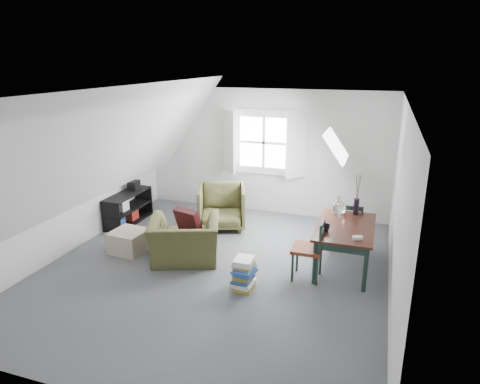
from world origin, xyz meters
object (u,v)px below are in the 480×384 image
(ottoman, at_px, (129,241))
(dining_chair_far, at_px, (352,225))
(armchair_near, at_px, (186,260))
(media_shelf, at_px, (127,210))
(dining_chair_near, at_px, (310,248))
(magazine_stack, at_px, (244,274))
(armchair_far, at_px, (222,227))
(dining_table, at_px, (345,232))

(ottoman, relative_size, dining_chair_far, 0.67)
(armchair_near, relative_size, media_shelf, 0.91)
(media_shelf, bearing_deg, dining_chair_near, -18.29)
(magazine_stack, bearing_deg, ottoman, 166.01)
(magazine_stack, bearing_deg, armchair_far, 118.49)
(armchair_far, height_order, dining_chair_far, dining_chair_far)
(dining_table, xyz_separation_m, media_shelf, (-4.13, 0.58, -0.33))
(armchair_near, height_order, magazine_stack, magazine_stack)
(dining_chair_far, bearing_deg, dining_table, 93.51)
(dining_chair_far, distance_m, media_shelf, 4.19)
(dining_chair_near, height_order, media_shelf, dining_chair_near)
(dining_chair_far, bearing_deg, dining_chair_near, 76.06)
(ottoman, relative_size, dining_chair_near, 0.59)
(dining_table, height_order, dining_chair_far, dining_chair_far)
(dining_table, bearing_deg, ottoman, -173.08)
(ottoman, xyz_separation_m, media_shelf, (-0.73, 1.09, 0.09))
(armchair_far, bearing_deg, armchair_near, -111.29)
(media_shelf, bearing_deg, armchair_far, 10.32)
(dining_chair_near, bearing_deg, armchair_near, -69.89)
(armchair_near, bearing_deg, ottoman, -21.18)
(dining_chair_near, xyz_separation_m, magazine_stack, (-0.80, -0.57, -0.25))
(armchair_far, xyz_separation_m, magazine_stack, (1.10, -2.03, 0.22))
(armchair_far, bearing_deg, ottoman, -145.13)
(ottoman, height_order, dining_chair_far, dining_chair_far)
(armchair_far, distance_m, dining_table, 2.60)
(armchair_near, height_order, dining_table, dining_table)
(armchair_near, relative_size, armchair_far, 1.20)
(armchair_far, height_order, ottoman, armchair_far)
(armchair_far, xyz_separation_m, dining_chair_far, (2.39, -0.19, 0.41))
(dining_table, bearing_deg, dining_chair_far, 84.89)
(armchair_far, bearing_deg, dining_chair_far, -24.39)
(dining_chair_far, height_order, media_shelf, dining_chair_far)
(armchair_far, distance_m, ottoman, 1.84)
(dining_chair_far, xyz_separation_m, media_shelf, (-4.18, -0.21, -0.14))
(dining_chair_far, height_order, magazine_stack, dining_chair_far)
(dining_table, xyz_separation_m, dining_chair_far, (0.05, 0.79, -0.18))
(dining_table, height_order, media_shelf, dining_table)
(armchair_far, height_order, dining_table, dining_table)
(armchair_far, relative_size, dining_chair_far, 1.11)
(ottoman, xyz_separation_m, magazine_stack, (2.16, -0.54, 0.04))
(armchair_near, xyz_separation_m, magazine_stack, (1.14, -0.53, 0.22))
(ottoman, height_order, dining_chair_near, dining_chair_near)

